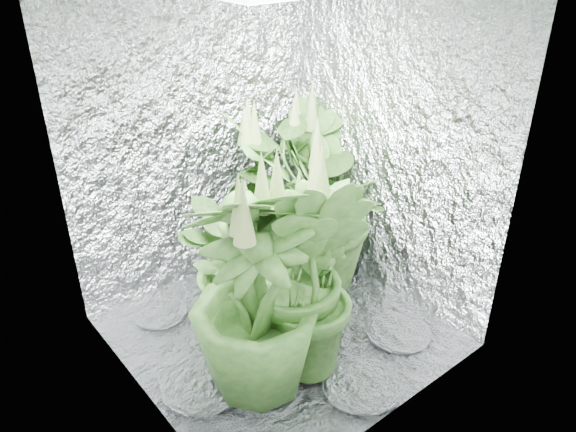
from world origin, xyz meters
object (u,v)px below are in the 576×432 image
at_px(plant_d, 256,293).
at_px(plant_e, 317,216).
at_px(circulation_fan, 306,241).
at_px(plant_a, 244,261).
at_px(plant_b, 258,201).
at_px(plant_g, 305,276).
at_px(plant_f, 316,265).
at_px(plant_c, 308,185).

height_order(plant_d, plant_e, plant_d).
bearing_deg(circulation_fan, plant_a, -167.85).
height_order(plant_a, plant_b, plant_b).
relative_size(plant_e, plant_g, 0.90).
relative_size(plant_b, plant_g, 0.98).
distance_m(plant_b, plant_f, 0.67).
distance_m(plant_b, plant_d, 0.96).
xyz_separation_m(plant_e, circulation_fan, (0.15, 0.27, -0.35)).
bearing_deg(plant_c, plant_e, -122.58).
xyz_separation_m(plant_c, plant_d, (-0.97, -0.76, 0.02)).
relative_size(plant_b, circulation_fan, 3.12).
relative_size(plant_a, plant_g, 0.77).
bearing_deg(plant_b, plant_g, -111.22).
distance_m(plant_e, plant_g, 0.69).
relative_size(plant_c, plant_d, 0.97).
relative_size(plant_e, circulation_fan, 2.86).
bearing_deg(plant_a, plant_g, -83.72).
xyz_separation_m(plant_c, plant_f, (-0.50, -0.65, -0.08)).
bearing_deg(plant_g, plant_b, 68.78).
xyz_separation_m(plant_b, plant_f, (-0.11, -0.65, -0.08)).
bearing_deg(plant_g, plant_d, 173.13).
bearing_deg(plant_d, circulation_fan, 37.76).
bearing_deg(circulation_fan, plant_g, -142.25).
height_order(plant_d, plant_g, plant_d).
bearing_deg(plant_a, plant_f, -50.15).
bearing_deg(plant_a, plant_c, 24.86).
xyz_separation_m(plant_d, plant_g, (0.27, -0.03, -0.01)).
bearing_deg(plant_d, plant_a, 61.97).
height_order(plant_a, plant_g, plant_g).
bearing_deg(plant_b, plant_d, -127.07).
bearing_deg(plant_f, plant_c, 52.40).
bearing_deg(plant_f, plant_g, -144.69).
relative_size(plant_b, plant_d, 0.97).
height_order(plant_c, plant_g, plant_g).
bearing_deg(circulation_fan, plant_f, -137.83).
xyz_separation_m(plant_a, plant_e, (0.55, 0.03, 0.08)).
bearing_deg(plant_e, circulation_fan, 60.60).
relative_size(plant_a, plant_b, 0.78).
bearing_deg(plant_b, circulation_fan, -8.69).
bearing_deg(plant_g, plant_a, 96.28).
bearing_deg(plant_f, plant_a, 129.85).
xyz_separation_m(plant_f, plant_g, (-0.20, -0.14, 0.10)).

